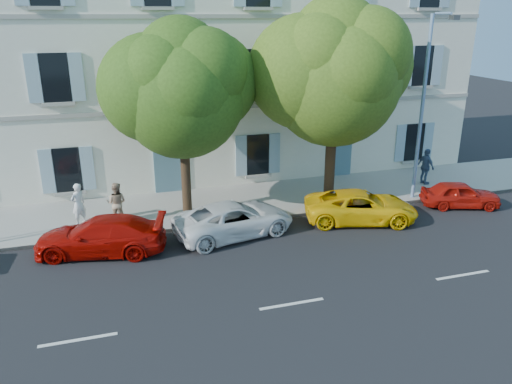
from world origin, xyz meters
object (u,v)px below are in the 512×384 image
object	(u,v)px
pedestrian_b	(117,203)
pedestrian_c	(426,167)
car_white_coupe	(234,219)
car_red_coupe	(100,236)
tree_right	(334,80)
car_red_hatchback	(460,195)
car_yellow_supercar	(361,207)
pedestrian_a	(78,204)
street_lamp	(425,98)
tree_left	(182,96)

from	to	relation	value
pedestrian_b	pedestrian_c	xyz separation A→B (m)	(14.72, 0.65, 0.05)
car_white_coupe	pedestrian_c	size ratio (longest dim) A/B	2.64
car_red_coupe	car_white_coupe	world-z (taller)	car_red_coupe
tree_right	car_red_hatchback	bearing A→B (deg)	-16.70
tree_right	pedestrian_c	world-z (taller)	tree_right
car_red_hatchback	pedestrian_b	xyz separation A→B (m)	(-14.60, 2.17, 0.42)
car_red_coupe	car_white_coupe	size ratio (longest dim) A/B	0.97
pedestrian_c	car_yellow_supercar	bearing A→B (deg)	112.75
car_red_coupe	car_yellow_supercar	distance (m)	10.27
pedestrian_a	pedestrian_c	xyz separation A→B (m)	(16.17, 0.38, 0.04)
pedestrian_a	tree_right	bearing A→B (deg)	137.23
car_red_coupe	street_lamp	bearing A→B (deg)	108.62
car_red_coupe	car_white_coupe	bearing A→B (deg)	104.68
pedestrian_b	pedestrian_c	bearing A→B (deg)	-156.82
tree_right	pedestrian_b	distance (m)	10.10
tree_right	tree_left	bearing A→B (deg)	174.19
car_white_coupe	tree_left	xyz separation A→B (m)	(-1.43, 2.32, 4.45)
pedestrian_a	car_red_hatchback	bearing A→B (deg)	132.75
street_lamp	car_red_coupe	bearing A→B (deg)	-174.49
car_red_coupe	tree_right	world-z (taller)	tree_right
pedestrian_a	pedestrian_b	xyz separation A→B (m)	(1.46, -0.27, -0.01)
tree_right	pedestrian_c	bearing A→B (deg)	11.30
car_red_coupe	street_lamp	distance (m)	14.38
tree_right	pedestrian_a	distance (m)	11.43
tree_left	pedestrian_a	distance (m)	5.93
tree_left	pedestrian_c	xyz separation A→B (m)	(11.88, 0.51, -4.06)
car_red_coupe	pedestrian_a	xyz separation A→B (m)	(-0.79, 2.59, 0.34)
pedestrian_a	car_red_coupe	bearing A→B (deg)	68.31
car_yellow_supercar	pedestrian_c	bearing A→B (deg)	-43.81
car_yellow_supercar	pedestrian_a	size ratio (longest dim) A/B	2.69
car_yellow_supercar	street_lamp	world-z (taller)	street_lamp
car_yellow_supercar	tree_right	bearing A→B (deg)	33.29
tree_left	car_red_coupe	bearing A→B (deg)	-144.95
street_lamp	pedestrian_b	distance (m)	13.63
car_white_coupe	pedestrian_a	distance (m)	6.24
car_red_coupe	tree_left	size ratio (longest dim) A/B	0.59
street_lamp	car_white_coupe	bearing A→B (deg)	-172.31
street_lamp	tree_right	bearing A→B (deg)	172.95
tree_right	car_yellow_supercar	bearing A→B (deg)	-72.41
car_yellow_supercar	pedestrian_c	world-z (taller)	pedestrian_c
car_white_coupe	car_red_hatchback	size ratio (longest dim) A/B	1.40
car_red_coupe	car_red_hatchback	bearing A→B (deg)	103.67
tree_right	street_lamp	size ratio (longest dim) A/B	1.05
car_white_coupe	tree_left	bearing A→B (deg)	19.78
pedestrian_b	tree_left	bearing A→B (deg)	-156.58
car_red_hatchback	tree_left	bearing A→B (deg)	96.82
tree_left	pedestrian_a	world-z (taller)	tree_left
car_yellow_supercar	pedestrian_b	bearing A→B (deg)	91.86
pedestrian_a	street_lamp	bearing A→B (deg)	136.42
car_yellow_supercar	tree_right	distance (m)	5.29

